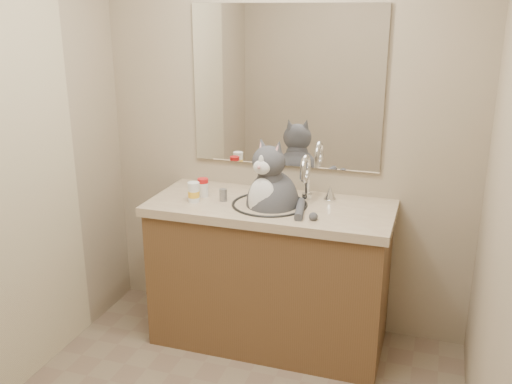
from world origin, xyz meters
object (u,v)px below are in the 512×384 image
pill_bottle_redcap (203,187)px  pill_bottle_orange (194,192)px  cat (272,200)px  grey_canister (223,195)px

pill_bottle_redcap → pill_bottle_orange: bearing=-97.5°
cat → pill_bottle_orange: size_ratio=5.23×
cat → pill_bottle_redcap: bearing=-167.9°
pill_bottle_orange → grey_canister: bearing=22.3°
cat → pill_bottle_orange: bearing=-154.5°
cat → grey_canister: size_ratio=8.45×
pill_bottle_redcap → pill_bottle_orange: pill_bottle_orange is taller
pill_bottle_redcap → grey_canister: (0.14, -0.04, -0.02)m
grey_canister → cat: bearing=4.2°
cat → grey_canister: bearing=-161.2°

